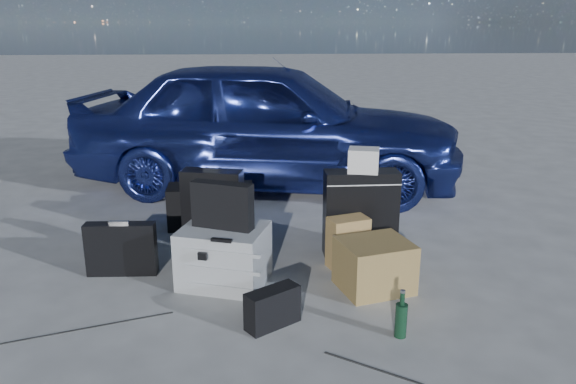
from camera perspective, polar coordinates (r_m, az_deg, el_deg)
The scene contains 15 objects.
ground at distance 3.88m, azimuth -1.33°, elevation -10.20°, with size 60.00×60.00×0.00m, color #B1B2AD.
car at distance 6.16m, azimuth -2.03°, elevation 6.97°, with size 1.67×4.15×1.41m, color #2A3B95.
pelican_case at distance 3.96m, azimuth -6.51°, elevation -6.44°, with size 0.57×0.46×0.41m, color #A3A6A8.
laptop_bag at distance 3.84m, azimuth -6.68°, elevation -1.36°, with size 0.43×0.11×0.32m, color black.
briefcase at distance 4.25m, azimuth -16.58°, elevation -5.56°, with size 0.50×0.11×0.39m, color black.
suitcase_left at distance 4.60m, azimuth -7.62°, elevation -1.64°, with size 0.49×0.18×0.63m, color black.
suitcase_right at distance 4.40m, azimuth 7.37°, elevation -2.17°, with size 0.57×0.20×0.68m, color black.
white_carton at distance 4.27m, azimuth 7.69°, elevation 3.21°, with size 0.22×0.18×0.18m, color silver.
duffel_bag at distance 5.07m, azimuth -7.83°, elevation -1.41°, with size 0.75×0.32×0.38m, color black.
flat_box_white at distance 5.00m, azimuth -8.10°, elevation 0.98°, with size 0.39×0.29×0.07m, color silver.
flat_box_black at distance 4.98m, azimuth -8.28°, elevation 1.69°, with size 0.31×0.22×0.07m, color black.
kraft_bag at distance 4.21m, azimuth 6.10°, elevation -5.12°, with size 0.29×0.17×0.39m, color #AE7F4B.
cardboard_box at distance 3.91m, azimuth 8.77°, elevation -7.37°, with size 0.46×0.40×0.34m, color olive.
messenger_bag at distance 3.44m, azimuth -1.58°, elevation -11.67°, with size 0.34×0.13×0.24m, color black.
green_bottle at distance 3.39m, azimuth 11.44°, elevation -12.12°, with size 0.07×0.07×0.28m, color black.
Camera 1 is at (-0.14, -3.45, 1.76)m, focal length 35.00 mm.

